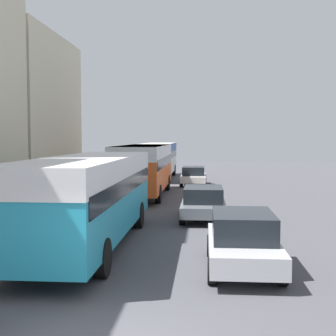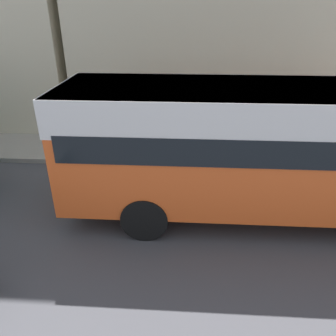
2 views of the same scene
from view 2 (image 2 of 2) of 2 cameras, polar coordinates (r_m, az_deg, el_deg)
building_far_terrace at (r=14.20m, az=5.46°, el=26.76°), size 5.79×9.05×9.19m
bus_following at (r=7.62m, az=20.18°, el=5.23°), size 2.62×9.88×3.03m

